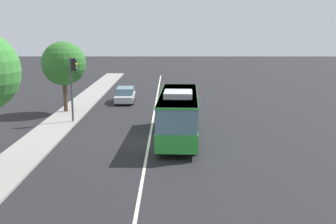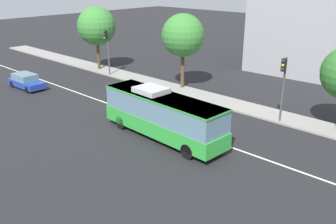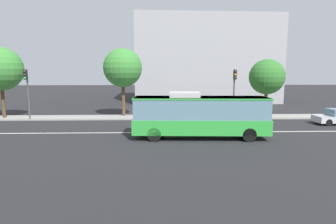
{
  "view_description": "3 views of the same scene",
  "coord_description": "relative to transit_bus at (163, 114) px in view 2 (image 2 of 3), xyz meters",
  "views": [
    {
      "loc": [
        -26.88,
        -1.36,
        7.57
      ],
      "look_at": [
        0.9,
        -1.26,
        1.85
      ],
      "focal_mm": 44.77,
      "sensor_mm": 36.0,
      "label": 1
    },
    {
      "loc": [
        17.69,
        -19.45,
        10.95
      ],
      "look_at": [
        0.57,
        -1.12,
        1.63
      ],
      "focal_mm": 39.9,
      "sensor_mm": 36.0,
      "label": 2
    },
    {
      "loc": [
        -2.16,
        -22.59,
        5.0
      ],
      "look_at": [
        -1.55,
        -2.34,
        2.04
      ],
      "focal_mm": 29.98,
      "sensor_mm": 36.0,
      "label": 3
    }
  ],
  "objects": [
    {
      "name": "ground_plane",
      "position": [
        -0.86,
        1.97,
        -1.81
      ],
      "size": [
        160.0,
        160.0,
        0.0
      ],
      "primitive_type": "plane",
      "color": "black"
    },
    {
      "name": "street_tree_kerbside_centre",
      "position": [
        -19.45,
        9.14,
        3.4
      ],
      "size": [
        4.49,
        4.49,
        7.48
      ],
      "color": "#4C3823",
      "rests_on": "ground_plane"
    },
    {
      "name": "traffic_light_near_corner",
      "position": [
        -16.41,
        8.16,
        1.75
      ],
      "size": [
        0.33,
        0.62,
        5.2
      ],
      "rotation": [
        0.0,
        0.0,
        -1.59
      ],
      "color": "#47474C",
      "rests_on": "ground_plane"
    },
    {
      "name": "sedan_blue",
      "position": [
        -18.62,
        -0.62,
        -1.09
      ],
      "size": [
        4.56,
        1.94,
        1.46
      ],
      "rotation": [
        0.0,
        0.0,
        0.03
      ],
      "color": "#1E3899",
      "rests_on": "ground_plane"
    },
    {
      "name": "street_tree_kerbside_left",
      "position": [
        -7.0,
        10.15,
        3.52
      ],
      "size": [
        4.17,
        4.17,
        7.44
      ],
      "color": "#4C3823",
      "rests_on": "ground_plane"
    },
    {
      "name": "lane_centre_line",
      "position": [
        -0.86,
        1.97,
        -1.8
      ],
      "size": [
        76.0,
        0.16,
        0.01
      ],
      "primitive_type": "cube",
      "color": "silver",
      "rests_on": "ground_plane"
    },
    {
      "name": "transit_bus",
      "position": [
        0.0,
        0.0,
        0.0
      ],
      "size": [
        10.1,
        2.95,
        3.46
      ],
      "rotation": [
        0.0,
        0.0,
        -0.05
      ],
      "color": "green",
      "rests_on": "ground_plane"
    },
    {
      "name": "sidewalk_kerb",
      "position": [
        -0.86,
        9.3,
        -1.74
      ],
      "size": [
        80.0,
        2.72,
        0.14
      ],
      "primitive_type": "cube",
      "color": "gray",
      "rests_on": "ground_plane"
    },
    {
      "name": "traffic_light_mid_block",
      "position": [
        4.7,
        8.14,
        1.75
      ],
      "size": [
        0.33,
        0.62,
        5.2
      ],
      "rotation": [
        0.0,
        0.0,
        -1.62
      ],
      "color": "#47474C",
      "rests_on": "ground_plane"
    }
  ]
}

